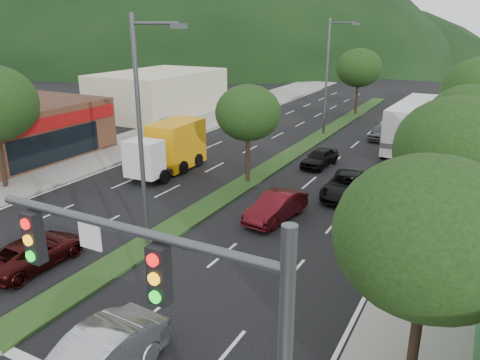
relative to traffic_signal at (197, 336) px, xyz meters
The scene contains 23 objects.
sidewalk_right 27.15m from the traffic_signal, 82.55° to the left, with size 5.00×90.00×0.15m, color gray.
sidewalk_left 34.79m from the traffic_signal, 129.70° to the left, with size 6.00×90.00×0.15m, color gray.
median 31.23m from the traffic_signal, 107.00° to the left, with size 1.60×56.00×0.12m, color #193312.
traffic_signal is the anchor object (origin of this frame).
shop_left 32.19m from the traffic_signal, 148.97° to the left, with size 10.15×12.00×4.00m.
bldg_left_far 45.32m from the traffic_signal, 128.26° to the left, with size 9.00×14.00×4.60m, color beige.
hill_far 142.79m from the traffic_signal, 128.60° to the left, with size 176.00×132.00×82.00m, color black.
tree_r_a 6.29m from the traffic_signal, 61.80° to the left, with size 4.60×4.60×6.63m.
tree_r_b 13.87m from the traffic_signal, 77.63° to the left, with size 4.80×4.80×6.94m.
tree_r_c 21.74m from the traffic_signal, 82.15° to the left, with size 4.40×4.40×6.48m.
tree_r_d 31.68m from the traffic_signal, 84.62° to the left, with size 5.00×5.00×7.17m.
tree_med_near 21.53m from the traffic_signal, 114.80° to the left, with size 4.00×4.00×6.02m.
tree_med_far 46.43m from the traffic_signal, 101.22° to the left, with size 4.80×4.80×6.94m.
streetlight_near 13.03m from the traffic_signal, 132.77° to the left, with size 2.60×0.25×10.00m.
streetlight_mid 35.66m from the traffic_signal, 104.33° to the left, with size 2.60×0.25×10.00m.
suv_maroon 13.92m from the traffic_signal, 153.85° to the left, with size 2.05×4.44×1.23m, color black.
car_queue_a 26.01m from the traffic_signal, 103.82° to the left, with size 1.51×3.76×1.28m, color black.
car_queue_b 30.21m from the traffic_signal, 90.84° to the left, with size 2.01×4.96×1.44m, color #46464A.
car_queue_c 16.27m from the traffic_signal, 108.69° to the left, with size 1.48×4.24×1.40m, color #480C11.
car_queue_d 20.53m from the traffic_signal, 97.90° to the left, with size 2.26×4.91×1.36m, color black.
car_queue_e 35.68m from the traffic_signal, 96.83° to the left, with size 1.56×3.88×1.32m, color #4A4B4F.
box_truck 24.50m from the traffic_signal, 127.47° to the left, with size 2.78×6.65×3.23m.
motorhome 32.73m from the traffic_signal, 91.82° to the left, with size 3.52×10.05×3.81m.
Camera 1 is at (12.76, -7.01, 9.64)m, focal length 35.00 mm.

